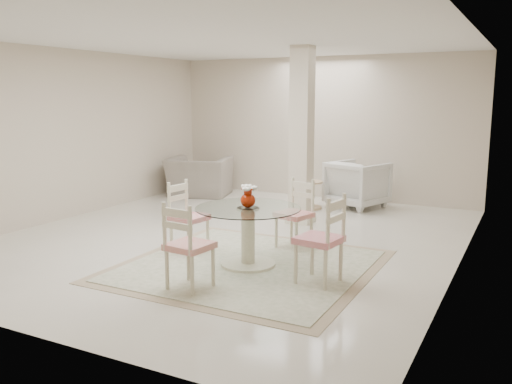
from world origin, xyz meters
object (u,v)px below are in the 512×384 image
at_px(dining_chair_north, 297,208).
at_px(red_vase, 248,196).
at_px(column, 302,136).
at_px(dining_table, 248,237).
at_px(armchair_white, 357,184).
at_px(dining_chair_west, 185,211).
at_px(side_table, 309,196).
at_px(dining_chair_east, 325,233).
at_px(recliner_taupe, 199,177).
at_px(dining_chair_south, 185,240).

bearing_deg(dining_chair_north, red_vase, -86.95).
bearing_deg(column, dining_chair_north, -69.29).
height_order(dining_table, armchair_white, armchair_white).
height_order(dining_chair_west, armchair_white, dining_chair_west).
relative_size(column, dining_table, 2.22).
relative_size(armchair_white, side_table, 1.86).
distance_m(dining_chair_east, dining_chair_north, 1.43).
bearing_deg(dining_chair_east, side_table, -147.97).
relative_size(red_vase, side_table, 0.54).
bearing_deg(dining_chair_north, dining_chair_west, -131.77).
bearing_deg(dining_table, dining_chair_west, 169.77).
distance_m(column, recliner_taupe, 3.11).
bearing_deg(red_vase, column, 97.78).
height_order(dining_table, dining_chair_north, dining_chair_north).
relative_size(dining_chair_north, side_table, 2.03).
bearing_deg(red_vase, side_table, 100.04).
bearing_deg(dining_table, red_vase, -18.43).
distance_m(dining_chair_north, armchair_white, 2.92).
bearing_deg(dining_chair_east, dining_table, -92.41).
distance_m(dining_chair_south, side_table, 4.43).
relative_size(dining_chair_east, dining_chair_north, 1.07).
relative_size(red_vase, recliner_taupe, 0.23).
bearing_deg(dining_chair_south, column, -81.50).
bearing_deg(side_table, red_vase, -79.96).
bearing_deg(dining_chair_south, armchair_white, -87.28).
bearing_deg(dining_chair_south, side_table, -78.41).
bearing_deg(recliner_taupe, dining_chair_east, 121.41).
height_order(dining_table, red_vase, red_vase).
bearing_deg(dining_table, recliner_taupe, 130.12).
distance_m(dining_table, armchair_white, 3.92).
relative_size(dining_table, dining_chair_north, 1.22).
xyz_separation_m(dining_table, side_table, (-0.60, 3.40, -0.13)).
relative_size(dining_table, armchair_white, 1.34).
height_order(red_vase, recliner_taupe, red_vase).
height_order(red_vase, side_table, red_vase).
distance_m(dining_chair_west, recliner_taupe, 3.94).
xyz_separation_m(dining_chair_north, dining_chair_south, (-0.37, -2.00, 0.01)).
height_order(dining_chair_west, recliner_taupe, dining_chair_west).
xyz_separation_m(dining_chair_north, recliner_taupe, (-3.20, 2.57, -0.14)).
height_order(dining_table, side_table, dining_table).
height_order(recliner_taupe, side_table, recliner_taupe).
xyz_separation_m(column, dining_chair_west, (-0.68, -2.16, -0.83)).
relative_size(dining_chair_east, dining_chair_south, 1.05).
xyz_separation_m(dining_chair_east, armchair_white, (-0.89, 4.10, -0.15)).
xyz_separation_m(armchair_white, side_table, (-0.71, -0.51, -0.19)).
bearing_deg(recliner_taupe, side_table, 160.48).
bearing_deg(red_vase, armchair_white, 88.38).
distance_m(dining_table, red_vase, 0.48).
relative_size(dining_chair_west, recliner_taupe, 0.85).
bearing_deg(side_table, dining_table, -79.97).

